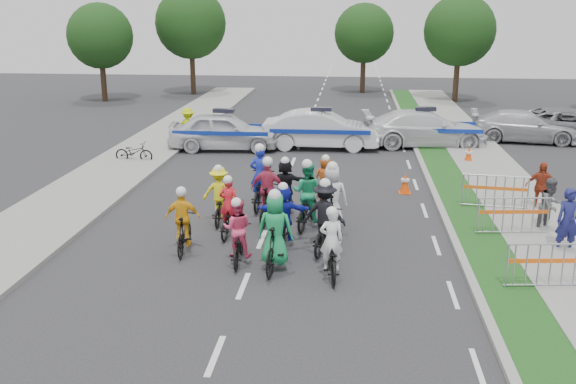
# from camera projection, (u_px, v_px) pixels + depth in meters

# --- Properties ---
(ground) EXTENTS (90.00, 90.00, 0.00)m
(ground) POSITION_uv_depth(u_px,v_px,m) (243.00, 286.00, 14.33)
(ground) COLOR #28282B
(ground) RESTS_ON ground
(curb_right) EXTENTS (0.20, 60.00, 0.12)m
(curb_right) POSITION_uv_depth(u_px,v_px,m) (445.00, 220.00, 18.60)
(curb_right) COLOR gray
(curb_right) RESTS_ON ground
(grass_strip) EXTENTS (1.20, 60.00, 0.11)m
(grass_strip) POSITION_uv_depth(u_px,v_px,m) (470.00, 221.00, 18.53)
(grass_strip) COLOR #173F14
(grass_strip) RESTS_ON ground
(sidewalk_right) EXTENTS (2.40, 60.00, 0.13)m
(sidewalk_right) POSITION_uv_depth(u_px,v_px,m) (534.00, 222.00, 18.36)
(sidewalk_right) COLOR gray
(sidewalk_right) RESTS_ON ground
(sidewalk_left) EXTENTS (3.00, 60.00, 0.13)m
(sidewalk_left) POSITION_uv_depth(u_px,v_px,m) (62.00, 207.00, 19.72)
(sidewalk_left) COLOR gray
(sidewalk_left) RESTS_ON ground
(rider_0) EXTENTS (0.79, 1.75, 1.73)m
(rider_0) POSITION_uv_depth(u_px,v_px,m) (331.00, 253.00, 14.67)
(rider_0) COLOR black
(rider_0) RESTS_ON ground
(rider_1) EXTENTS (0.89, 1.95, 2.01)m
(rider_1) POSITION_uv_depth(u_px,v_px,m) (275.00, 239.00, 15.02)
(rider_1) COLOR black
(rider_1) RESTS_ON ground
(rider_2) EXTENTS (0.73, 1.68, 1.68)m
(rider_2) POSITION_uv_depth(u_px,v_px,m) (238.00, 238.00, 15.47)
(rider_2) COLOR black
(rider_2) RESTS_ON ground
(rider_3) EXTENTS (0.90, 1.69, 1.75)m
(rider_3) POSITION_uv_depth(u_px,v_px,m) (184.00, 227.00, 16.13)
(rider_3) COLOR black
(rider_3) RESTS_ON ground
(rider_4) EXTENTS (1.17, 1.98, 1.93)m
(rider_4) POSITION_uv_depth(u_px,v_px,m) (325.00, 223.00, 16.23)
(rider_4) COLOR black
(rider_4) RESTS_ON ground
(rider_5) EXTENTS (1.40, 1.67, 1.73)m
(rider_5) POSITION_uv_depth(u_px,v_px,m) (283.00, 219.00, 16.56)
(rider_5) COLOR black
(rider_5) RESTS_ON ground
(rider_6) EXTENTS (0.72, 1.72, 1.71)m
(rider_6) POSITION_uv_depth(u_px,v_px,m) (229.00, 215.00, 17.38)
(rider_6) COLOR black
(rider_6) RESTS_ON ground
(rider_7) EXTENTS (0.86, 1.94, 2.03)m
(rider_7) POSITION_uv_depth(u_px,v_px,m) (332.00, 205.00, 17.52)
(rider_7) COLOR black
(rider_7) RESTS_ON ground
(rider_8) EXTENTS (1.01, 2.03, 1.98)m
(rider_8) POSITION_uv_depth(u_px,v_px,m) (307.00, 202.00, 18.04)
(rider_8) COLOR black
(rider_8) RESTS_ON ground
(rider_9) EXTENTS (1.04, 1.94, 1.99)m
(rider_9) POSITION_uv_depth(u_px,v_px,m) (268.00, 198.00, 18.29)
(rider_9) COLOR black
(rider_9) RESTS_ON ground
(rider_10) EXTENTS (0.97, 1.71, 1.73)m
(rider_10) POSITION_uv_depth(u_px,v_px,m) (220.00, 200.00, 18.40)
(rider_10) COLOR black
(rider_10) RESTS_ON ground
(rider_11) EXTENTS (1.46, 1.73, 1.77)m
(rider_11) POSITION_uv_depth(u_px,v_px,m) (285.00, 189.00, 19.17)
(rider_11) COLOR black
(rider_11) RESTS_ON ground
(rider_12) EXTENTS (0.81, 2.03, 2.04)m
(rider_12) POSITION_uv_depth(u_px,v_px,m) (260.00, 186.00, 19.80)
(rider_12) COLOR black
(rider_12) RESTS_ON ground
(rider_13) EXTENTS (0.70, 1.59, 1.66)m
(rider_13) POSITION_uv_depth(u_px,v_px,m) (325.00, 186.00, 19.92)
(rider_13) COLOR black
(rider_13) RESTS_ON ground
(police_car_0) EXTENTS (4.91, 2.27, 1.63)m
(police_car_0) POSITION_uv_depth(u_px,v_px,m) (224.00, 131.00, 27.79)
(police_car_0) COLOR silver
(police_car_0) RESTS_ON ground
(police_car_1) EXTENTS (5.05, 1.81, 1.66)m
(police_car_1) POSITION_uv_depth(u_px,v_px,m) (321.00, 130.00, 28.02)
(police_car_1) COLOR silver
(police_car_1) RESTS_ON ground
(police_car_2) EXTENTS (5.72, 2.81, 1.60)m
(police_car_2) POSITION_uv_depth(u_px,v_px,m) (424.00, 129.00, 28.47)
(police_car_2) COLOR silver
(police_car_2) RESTS_ON ground
(civilian_sedan) EXTENTS (5.10, 2.64, 1.42)m
(civilian_sedan) POSITION_uv_depth(u_px,v_px,m) (525.00, 126.00, 29.49)
(civilian_sedan) COLOR #B6B6BB
(civilian_sedan) RESTS_ON ground
(civilian_suv) EXTENTS (5.49, 2.66, 1.51)m
(civilian_suv) POSITION_uv_depth(u_px,v_px,m) (570.00, 125.00, 29.66)
(civilian_suv) COLOR slate
(civilian_suv) RESTS_ON ground
(spectator_0) EXTENTS (0.64, 0.43, 1.69)m
(spectator_0) POSITION_uv_depth(u_px,v_px,m) (568.00, 221.00, 16.03)
(spectator_0) COLOR navy
(spectator_0) RESTS_ON ground
(spectator_1) EXTENTS (0.94, 0.90, 1.53)m
(spectator_1) POSITION_uv_depth(u_px,v_px,m) (550.00, 205.00, 17.59)
(spectator_1) COLOR #545358
(spectator_1) RESTS_ON ground
(spectator_2) EXTENTS (0.95, 0.50, 1.54)m
(spectator_2) POSITION_uv_depth(u_px,v_px,m) (541.00, 187.00, 19.36)
(spectator_2) COLOR #9B341C
(spectator_2) RESTS_ON ground
(marshal_hiviz) EXTENTS (1.26, 0.98, 1.72)m
(marshal_hiviz) POSITION_uv_depth(u_px,v_px,m) (188.00, 127.00, 28.50)
(marshal_hiviz) COLOR #C0D50B
(marshal_hiviz) RESTS_ON ground
(barrier_0) EXTENTS (2.04, 0.73, 1.12)m
(barrier_0) POSITION_uv_depth(u_px,v_px,m) (550.00, 267.00, 13.92)
(barrier_0) COLOR #A5A8AD
(barrier_0) RESTS_ON ground
(barrier_1) EXTENTS (2.04, 0.73, 1.12)m
(barrier_1) POSITION_uv_depth(u_px,v_px,m) (513.00, 217.00, 17.22)
(barrier_1) COLOR #A5A8AD
(barrier_1) RESTS_ON ground
(barrier_2) EXTENTS (2.04, 0.73, 1.12)m
(barrier_2) POSITION_uv_depth(u_px,v_px,m) (495.00, 193.00, 19.46)
(barrier_2) COLOR #A5A8AD
(barrier_2) RESTS_ON ground
(cone_0) EXTENTS (0.40, 0.40, 0.70)m
(cone_0) POSITION_uv_depth(u_px,v_px,m) (405.00, 183.00, 21.39)
(cone_0) COLOR #F24C0C
(cone_0) RESTS_ON ground
(cone_1) EXTENTS (0.40, 0.40, 0.70)m
(cone_1) POSITION_uv_depth(u_px,v_px,m) (469.00, 155.00, 25.44)
(cone_1) COLOR #F24C0C
(cone_1) RESTS_ON ground
(parked_bike) EXTENTS (1.57, 0.62, 0.81)m
(parked_bike) POSITION_uv_depth(u_px,v_px,m) (134.00, 152.00, 25.66)
(parked_bike) COLOR black
(parked_bike) RESTS_ON ground
(tree_0) EXTENTS (4.20, 4.20, 6.30)m
(tree_0) POSITION_uv_depth(u_px,v_px,m) (100.00, 36.00, 41.27)
(tree_0) COLOR #382619
(tree_0) RESTS_ON ground
(tree_1) EXTENTS (4.55, 4.55, 6.82)m
(tree_1) POSITION_uv_depth(u_px,v_px,m) (460.00, 31.00, 40.87)
(tree_1) COLOR #382619
(tree_1) RESTS_ON ground
(tree_3) EXTENTS (4.90, 4.90, 7.35)m
(tree_3) POSITION_uv_depth(u_px,v_px,m) (191.00, 23.00, 44.42)
(tree_3) COLOR #382619
(tree_3) RESTS_ON ground
(tree_4) EXTENTS (4.20, 4.20, 6.30)m
(tree_4) POSITION_uv_depth(u_px,v_px,m) (364.00, 33.00, 45.37)
(tree_4) COLOR #382619
(tree_4) RESTS_ON ground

